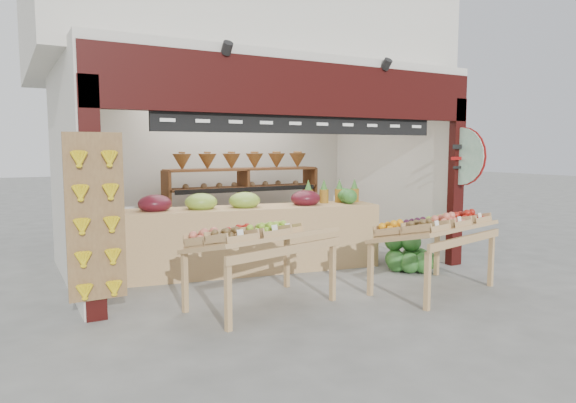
# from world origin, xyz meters

# --- Properties ---
(ground) EXTENTS (60.00, 60.00, 0.00)m
(ground) POSITION_xyz_m (0.00, 0.00, 0.00)
(ground) COLOR slate
(ground) RESTS_ON ground
(shop_structure) EXTENTS (6.36, 5.12, 5.40)m
(shop_structure) POSITION_xyz_m (0.00, 1.61, 3.92)
(shop_structure) COLOR beige
(shop_structure) RESTS_ON ground
(banana_board) EXTENTS (0.60, 0.15, 1.80)m
(banana_board) POSITION_xyz_m (-2.73, -1.17, 1.12)
(banana_board) COLOR olive
(banana_board) RESTS_ON ground
(gift_sign) EXTENTS (0.04, 0.93, 0.92)m
(gift_sign) POSITION_xyz_m (2.75, -1.15, 1.75)
(gift_sign) COLOR #BDEECD
(gift_sign) RESTS_ON ground
(back_shelving) EXTENTS (2.87, 0.47, 1.78)m
(back_shelving) POSITION_xyz_m (0.21, 1.55, 1.15)
(back_shelving) COLOR brown
(back_shelving) RESTS_ON ground
(refrigerator) EXTENTS (0.91, 0.91, 1.91)m
(refrigerator) POSITION_xyz_m (-2.40, 1.78, 0.96)
(refrigerator) COLOR silver
(refrigerator) RESTS_ON ground
(cardboard_stack) EXTENTS (1.04, 0.76, 0.69)m
(cardboard_stack) POSITION_xyz_m (-0.96, 0.40, 0.25)
(cardboard_stack) COLOR silver
(cardboard_stack) RESTS_ON ground
(mid_counter) EXTENTS (4.03, 1.44, 1.22)m
(mid_counter) POSITION_xyz_m (-0.30, 0.16, 0.54)
(mid_counter) COLOR tan
(mid_counter) RESTS_ON ground
(display_table_left) EXTENTS (1.88, 1.32, 1.08)m
(display_table_left) POSITION_xyz_m (-1.06, -1.51, 0.84)
(display_table_left) COLOR tan
(display_table_left) RESTS_ON ground
(display_table_right) EXTENTS (1.86, 1.30, 1.07)m
(display_table_right) POSITION_xyz_m (1.33, -2.01, 0.84)
(display_table_right) COLOR tan
(display_table_right) RESTS_ON ground
(watermelon_pile) EXTENTS (0.81, 0.78, 0.59)m
(watermelon_pile) POSITION_xyz_m (1.86, -0.99, 0.22)
(watermelon_pile) COLOR #1B4818
(watermelon_pile) RESTS_ON ground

